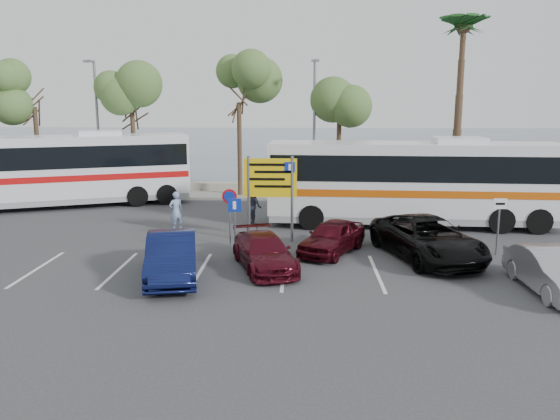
{
  "coord_description": "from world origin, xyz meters",
  "views": [
    {
      "loc": [
        2.31,
        -19.07,
        5.78
      ],
      "look_at": [
        1.41,
        3.0,
        1.39
      ],
      "focal_mm": 35.0,
      "sensor_mm": 36.0,
      "label": 1
    }
  ],
  "objects_px": {
    "car_silver_b": "(552,271)",
    "car_blue": "(172,256)",
    "direction_sign": "(270,184)",
    "car_maroon": "(264,252)",
    "car_red": "(332,237)",
    "coach_bus_left": "(64,172)",
    "pedestrian_near": "(176,211)",
    "street_lamp_right": "(314,122)",
    "coach_bus_right": "(412,185)",
    "suv_black": "(427,238)",
    "street_lamp_left": "(97,122)",
    "pedestrian_far": "(254,206)"
  },
  "relations": [
    {
      "from": "coach_bus_right",
      "to": "car_maroon",
      "type": "height_order",
      "value": "coach_bus_right"
    },
    {
      "from": "car_maroon",
      "to": "pedestrian_far",
      "type": "height_order",
      "value": "pedestrian_far"
    },
    {
      "from": "direction_sign",
      "to": "coach_bus_right",
      "type": "distance_m",
      "value": 7.3
    },
    {
      "from": "coach_bus_left",
      "to": "car_maroon",
      "type": "xyz_separation_m",
      "value": [
        11.91,
        -11.14,
        -1.35
      ]
    },
    {
      "from": "direction_sign",
      "to": "suv_black",
      "type": "relative_size",
      "value": 0.64
    },
    {
      "from": "street_lamp_right",
      "to": "car_maroon",
      "type": "distance_m",
      "value": 14.85
    },
    {
      "from": "car_blue",
      "to": "coach_bus_right",
      "type": "bearing_deg",
      "value": 29.45
    },
    {
      "from": "car_maroon",
      "to": "car_red",
      "type": "bearing_deg",
      "value": 22.34
    },
    {
      "from": "car_blue",
      "to": "pedestrian_far",
      "type": "bearing_deg",
      "value": 64.78
    },
    {
      "from": "car_silver_b",
      "to": "coach_bus_right",
      "type": "bearing_deg",
      "value": 102.81
    },
    {
      "from": "street_lamp_right",
      "to": "direction_sign",
      "type": "bearing_deg",
      "value": -100.94
    },
    {
      "from": "street_lamp_left",
      "to": "street_lamp_right",
      "type": "distance_m",
      "value": 13.0
    },
    {
      "from": "coach_bus_right",
      "to": "street_lamp_left",
      "type": "bearing_deg",
      "value": 158.14
    },
    {
      "from": "street_lamp_left",
      "to": "car_blue",
      "type": "bearing_deg",
      "value": -62.41
    },
    {
      "from": "street_lamp_left",
      "to": "suv_black",
      "type": "distance_m",
      "value": 21.53
    },
    {
      "from": "direction_sign",
      "to": "pedestrian_far",
      "type": "xyz_separation_m",
      "value": [
        -1.0,
        3.3,
        -1.55
      ]
    },
    {
      "from": "street_lamp_right",
      "to": "pedestrian_far",
      "type": "bearing_deg",
      "value": -113.14
    },
    {
      "from": "car_silver_b",
      "to": "car_blue",
      "type": "bearing_deg",
      "value": 173.24
    },
    {
      "from": "car_maroon",
      "to": "pedestrian_near",
      "type": "distance_m",
      "value": 7.17
    },
    {
      "from": "car_blue",
      "to": "car_maroon",
      "type": "height_order",
      "value": "car_blue"
    },
    {
      "from": "direction_sign",
      "to": "car_blue",
      "type": "distance_m",
      "value": 6.06
    },
    {
      "from": "direction_sign",
      "to": "car_silver_b",
      "type": "distance_m",
      "value": 10.9
    },
    {
      "from": "car_red",
      "to": "suv_black",
      "type": "height_order",
      "value": "suv_black"
    },
    {
      "from": "direction_sign",
      "to": "suv_black",
      "type": "distance_m",
      "value": 6.64
    },
    {
      "from": "car_maroon",
      "to": "car_silver_b",
      "type": "distance_m",
      "value": 9.23
    },
    {
      "from": "suv_black",
      "to": "direction_sign",
      "type": "bearing_deg",
      "value": 142.82
    },
    {
      "from": "direction_sign",
      "to": "car_maroon",
      "type": "bearing_deg",
      "value": -90.06
    },
    {
      "from": "coach_bus_right",
      "to": "car_blue",
      "type": "bearing_deg",
      "value": -138.9
    },
    {
      "from": "coach_bus_right",
      "to": "car_silver_b",
      "type": "distance_m",
      "value": 9.62
    },
    {
      "from": "car_blue",
      "to": "car_silver_b",
      "type": "bearing_deg",
      "value": -16.02
    },
    {
      "from": "car_blue",
      "to": "car_red",
      "type": "distance_m",
      "value": 6.41
    },
    {
      "from": "direction_sign",
      "to": "coach_bus_left",
      "type": "relative_size",
      "value": 0.27
    },
    {
      "from": "car_blue",
      "to": "car_silver_b",
      "type": "xyz_separation_m",
      "value": [
        12.0,
        -0.92,
        -0.07
      ]
    },
    {
      "from": "direction_sign",
      "to": "car_silver_b",
      "type": "height_order",
      "value": "direction_sign"
    },
    {
      "from": "coach_bus_left",
      "to": "street_lamp_right",
      "type": "bearing_deg",
      "value": 12.25
    },
    {
      "from": "car_blue",
      "to": "pedestrian_near",
      "type": "distance_m",
      "value": 6.93
    },
    {
      "from": "direction_sign",
      "to": "pedestrian_near",
      "type": "relative_size",
      "value": 2.0
    },
    {
      "from": "coach_bus_right",
      "to": "pedestrian_far",
      "type": "height_order",
      "value": "coach_bus_right"
    },
    {
      "from": "coach_bus_right",
      "to": "suv_black",
      "type": "xyz_separation_m",
      "value": [
        -0.5,
        -5.62,
        -1.16
      ]
    },
    {
      "from": "car_red",
      "to": "car_silver_b",
      "type": "relative_size",
      "value": 0.92
    },
    {
      "from": "car_red",
      "to": "suv_black",
      "type": "relative_size",
      "value": 0.68
    },
    {
      "from": "coach_bus_left",
      "to": "pedestrian_near",
      "type": "height_order",
      "value": "coach_bus_left"
    },
    {
      "from": "direction_sign",
      "to": "pedestrian_near",
      "type": "xyz_separation_m",
      "value": [
        -4.41,
        1.8,
        -1.53
      ]
    },
    {
      "from": "suv_black",
      "to": "pedestrian_far",
      "type": "height_order",
      "value": "pedestrian_far"
    },
    {
      "from": "coach_bus_left",
      "to": "suv_black",
      "type": "distance_m",
      "value": 20.37
    },
    {
      "from": "street_lamp_right",
      "to": "car_silver_b",
      "type": "xyz_separation_m",
      "value": [
        7.0,
        -16.22,
        -3.92
      ]
    },
    {
      "from": "pedestrian_far",
      "to": "car_red",
      "type": "bearing_deg",
      "value": -176.17
    },
    {
      "from": "direction_sign",
      "to": "car_maroon",
      "type": "relative_size",
      "value": 0.87
    },
    {
      "from": "street_lamp_right",
      "to": "direction_sign",
      "type": "xyz_separation_m",
      "value": [
        -2.0,
        -10.32,
        -2.17
      ]
    },
    {
      "from": "car_red",
      "to": "car_silver_b",
      "type": "distance_m",
      "value": 7.74
    }
  ]
}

